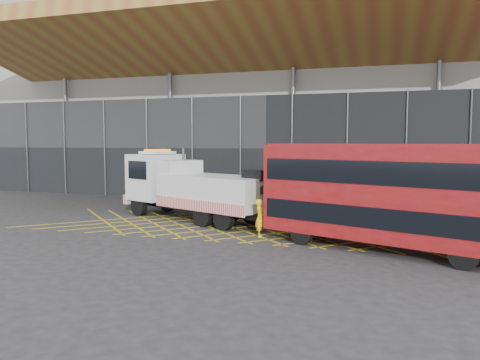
% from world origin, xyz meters
% --- Properties ---
extents(ground_plane, '(120.00, 120.00, 0.00)m').
position_xyz_m(ground_plane, '(0.00, 0.00, 0.00)').
color(ground_plane, '#262628').
extents(road_markings, '(24.76, 7.16, 0.01)m').
position_xyz_m(road_markings, '(4.00, 0.00, 0.01)').
color(road_markings, gold).
rests_on(road_markings, ground_plane).
extents(construction_building, '(55.00, 23.97, 18.00)m').
position_xyz_m(construction_building, '(1.92, 18.40, 8.98)').
color(construction_building, gray).
rests_on(construction_building, ground_plane).
extents(recovery_truck, '(11.40, 6.69, 4.12)m').
position_xyz_m(recovery_truck, '(-0.08, 1.76, 1.90)').
color(recovery_truck, black).
rests_on(recovery_truck, ground_plane).
extents(bus_towed, '(11.02, 6.26, 4.43)m').
position_xyz_m(bus_towed, '(10.83, -3.13, 2.46)').
color(bus_towed, maroon).
rests_on(bus_towed, ground_plane).
extents(worker, '(0.62, 0.76, 1.81)m').
position_xyz_m(worker, '(5.05, -1.88, 0.91)').
color(worker, yellow).
rests_on(worker, ground_plane).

